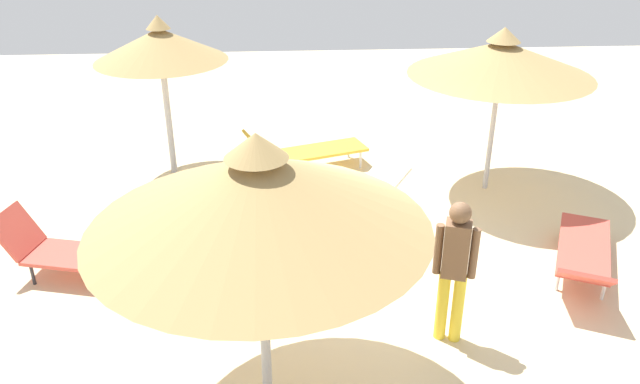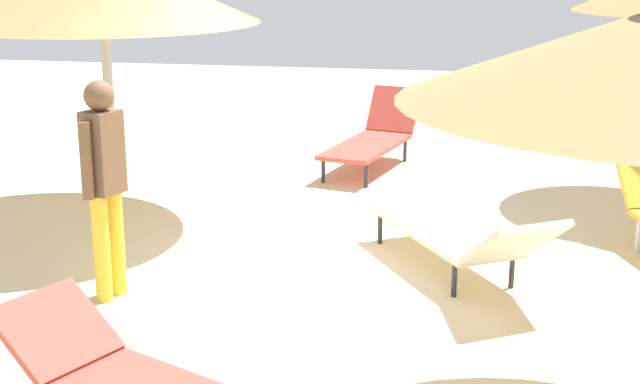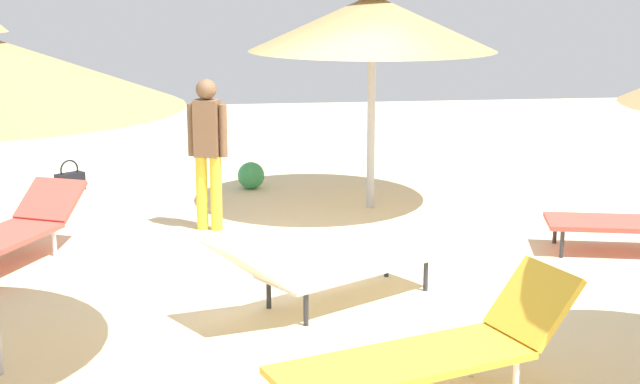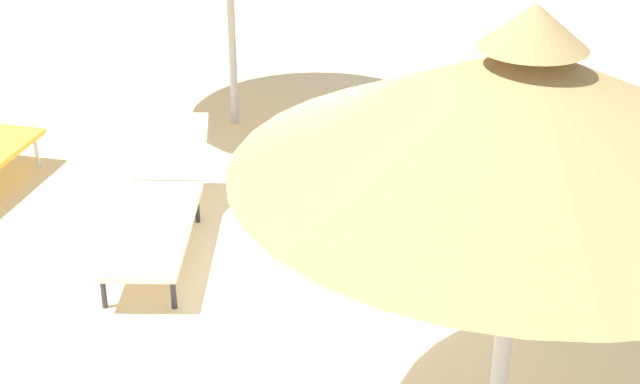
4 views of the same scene
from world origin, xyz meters
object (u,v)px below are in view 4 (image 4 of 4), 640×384
Objects in this scene: parasol_umbrella_near_left at (526,111)px; lounge_chair_front at (477,130)px; lounge_chair_edge at (158,203)px; person_standing_far_left at (510,169)px.

parasol_umbrella_near_left reaches higher than lounge_chair_front.
parasol_umbrella_near_left is 4.85m from lounge_chair_front.
lounge_chair_front is at bearing -117.81° from lounge_chair_edge.
person_standing_far_left reaches higher than lounge_chair_edge.
lounge_chair_front is at bearing -61.33° from person_standing_far_left.
parasol_umbrella_near_left is 2.51m from person_standing_far_left.
person_standing_far_left is at bearing -160.71° from lounge_chair_edge.
lounge_chair_front is 2.40m from person_standing_far_left.
parasol_umbrella_near_left reaches higher than person_standing_far_left.
person_standing_far_left is (-2.68, -0.94, 0.61)m from lounge_chair_edge.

